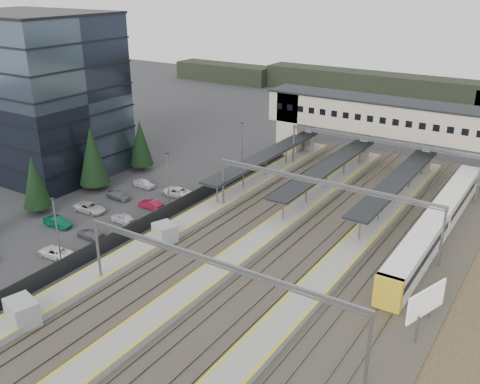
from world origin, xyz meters
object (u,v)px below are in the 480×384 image
Objects in this scene: relay_cabin_near at (22,313)px; relay_cabin_far at (165,233)px; billboard at (426,303)px; train at (437,224)px; footbridge at (371,118)px; office_building at (34,94)px.

relay_cabin_near is 19.19m from relay_cabin_far.
billboard is at bearing 31.31° from relay_cabin_near.
relay_cabin_near is 0.68× the size of billboard.
train is at bearing 34.79° from relay_cabin_far.
relay_cabin_near is at bearing -148.69° from billboard.
relay_cabin_near is 59.96m from footbridge.
billboard is (30.38, 18.48, 1.66)m from relay_cabin_near.
billboard is (63.66, -10.20, -9.28)m from office_building.
train reaches higher than relay_cabin_far.
footbridge is 7.95× the size of billboard.
relay_cabin_near is at bearing -100.07° from footbridge.
relay_cabin_far is at bearing 89.15° from relay_cabin_near.
relay_cabin_near is 35.59m from billboard.
train is at bearing 100.86° from billboard.
relay_cabin_near is at bearing -90.85° from relay_cabin_far.
office_building is 0.60× the size of footbridge.
relay_cabin_far is 0.08× the size of footbridge.
relay_cabin_far is at bearing 178.65° from billboard.
relay_cabin_near is 0.09× the size of footbridge.
office_building is 7.67× the size of relay_cabin_far.
office_building reaches higher than billboard.
footbridge reaches higher than train.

